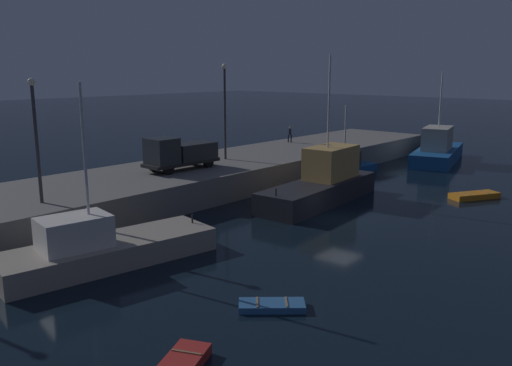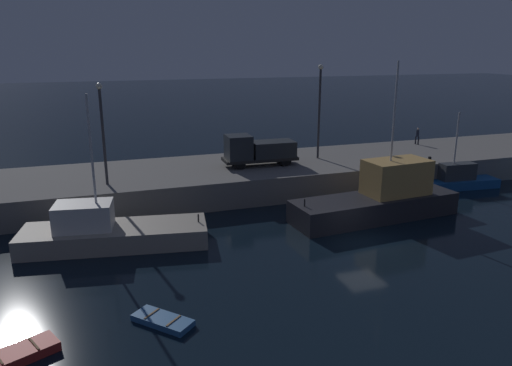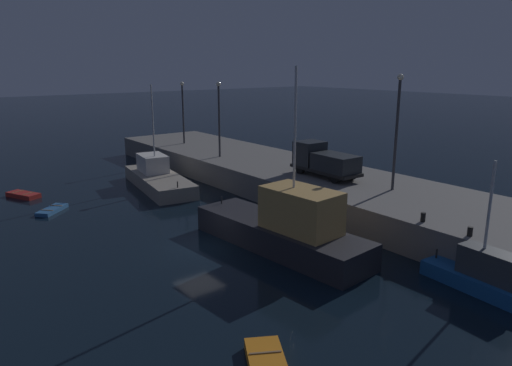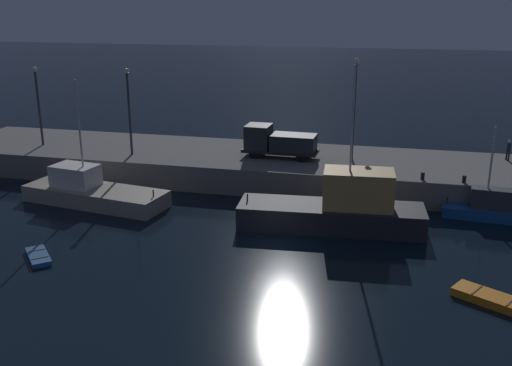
# 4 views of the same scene
# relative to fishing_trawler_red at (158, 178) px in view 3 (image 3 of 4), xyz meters

# --- Properties ---
(ground_plane) EXTENTS (320.00, 320.00, 0.00)m
(ground_plane) POSITION_rel_fishing_trawler_red_xyz_m (14.84, -4.72, -0.89)
(ground_plane) COLOR black
(pier_quay) EXTENTS (64.04, 10.04, 2.11)m
(pier_quay) POSITION_rel_fishing_trawler_red_xyz_m (14.84, 9.11, 0.16)
(pier_quay) COLOR slate
(pier_quay) RESTS_ON ground
(fishing_trawler_red) EXTENTS (11.41, 5.14, 9.19)m
(fishing_trawler_red) POSITION_rel_fishing_trawler_red_xyz_m (0.00, 0.00, 0.00)
(fishing_trawler_red) COLOR gray
(fishing_trawler_red) RESTS_ON ground
(fishing_boat_white) EXTENTS (12.44, 4.26, 10.82)m
(fishing_boat_white) POSITION_rel_fishing_trawler_red_xyz_m (18.48, -0.81, 0.52)
(fishing_boat_white) COLOR #232328
(fishing_boat_white) RESTS_ON ground
(fishing_boat_orange) EXTENTS (7.17, 2.44, 6.55)m
(fishing_boat_orange) POSITION_rel_fishing_trawler_red_xyz_m (28.83, 3.40, -0.12)
(fishing_boat_orange) COLOR #195193
(fishing_boat_orange) RESTS_ON ground
(dinghy_orange_near) EXTENTS (3.21, 2.34, 0.43)m
(dinghy_orange_near) POSITION_rel_fishing_trawler_red_xyz_m (-3.93, -10.51, -0.70)
(dinghy_orange_near) COLOR #B22823
(dinghy_orange_near) RESTS_ON ground
(dinghy_red_small) EXTENTS (2.65, 2.76, 0.32)m
(dinghy_red_small) POSITION_rel_fishing_trawler_red_xyz_m (1.78, -9.73, -0.75)
(dinghy_red_small) COLOR #2D6099
(dinghy_red_small) RESTS_ON ground
(lamp_post_west) EXTENTS (0.44, 0.44, 6.94)m
(lamp_post_west) POSITION_rel_fishing_trawler_red_xyz_m (-8.99, 7.88, 5.33)
(lamp_post_west) COLOR #38383D
(lamp_post_west) RESTS_ON pier_quay
(lamp_post_east) EXTENTS (0.44, 0.44, 7.21)m
(lamp_post_east) POSITION_rel_fishing_trawler_red_xyz_m (0.27, 6.63, 5.47)
(lamp_post_east) COLOR #38383D
(lamp_post_east) RESTS_ON pier_quay
(lamp_post_central) EXTENTS (0.44, 0.44, 8.17)m
(lamp_post_central) POSITION_rel_fishing_trawler_red_xyz_m (18.47, 9.46, 5.97)
(lamp_post_central) COLOR #38383D
(lamp_post_central) RESTS_ON pier_quay
(utility_truck) EXTENTS (6.26, 2.34, 2.64)m
(utility_truck) POSITION_rel_fishing_trawler_red_xyz_m (12.48, 8.53, 2.53)
(utility_truck) COLOR black
(utility_truck) RESTS_ON pier_quay
(bollard_west) EXTENTS (0.28, 0.28, 0.51)m
(bollard_west) POSITION_rel_fishing_trawler_red_xyz_m (26.80, 4.76, 1.47)
(bollard_west) COLOR black
(bollard_west) RESTS_ON pier_quay
(bollard_central) EXTENTS (0.28, 0.28, 0.54)m
(bollard_central) POSITION_rel_fishing_trawler_red_xyz_m (23.94, 4.87, 1.49)
(bollard_central) COLOR black
(bollard_central) RESTS_ON pier_quay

